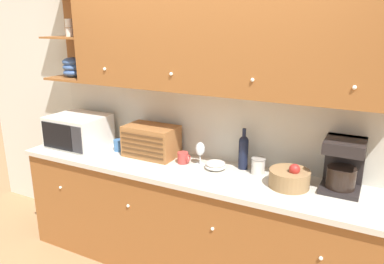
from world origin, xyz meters
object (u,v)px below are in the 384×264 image
bowl_stack_on_counter (215,165)px  storage_canister (258,166)px  microwave (79,131)px  mug (119,145)px  wine_glass (200,150)px  coffee_maker (343,164)px  mug_blue_second (183,158)px  fruit_basket (289,178)px  bread_box (151,141)px  wine_bottle (243,151)px

bowl_stack_on_counter → storage_canister: bearing=11.8°
microwave → mug: microwave is taller
mug → storage_canister: (1.27, 0.07, 0.01)m
wine_glass → bowl_stack_on_counter: wine_glass is taller
bowl_stack_on_counter → coffee_maker: coffee_maker is taller
microwave → coffee_maker: coffee_maker is taller
mug_blue_second → fruit_basket: 0.88m
wine_glass → microwave: bearing=-175.1°
wine_glass → storage_canister: wine_glass is taller
wine_glass → mug_blue_second: bearing=-166.0°
mug → fruit_basket: bearing=-1.9°
bread_box → mug_blue_second: (0.33, -0.03, -0.09)m
bread_box → storage_canister: 0.95m
wine_glass → wine_bottle: bearing=14.4°
wine_glass → bread_box: bearing=-179.6°
microwave → coffee_maker: bearing=3.8°
microwave → bowl_stack_on_counter: 1.36m
microwave → wine_glass: size_ratio=2.59×
wine_glass → coffee_maker: (1.07, 0.05, 0.05)m
wine_glass → coffee_maker: 1.07m
bread_box → wine_bottle: 0.81m
mug → wine_glass: 0.80m
mug → storage_canister: 1.27m
mug → bread_box: bread_box is taller
storage_canister → coffee_maker: size_ratio=0.34×
fruit_basket → mug: bearing=178.1°
mug → bread_box: bearing=5.1°
mug_blue_second → coffee_maker: bearing=3.9°
mug_blue_second → bowl_stack_on_counter: size_ratio=0.62×
bowl_stack_on_counter → fruit_basket: bearing=-5.4°
wine_glass → wine_bottle: wine_bottle is taller
mug_blue_second → bread_box: bearing=174.7°
wine_glass → storage_canister: (0.47, 0.04, -0.07)m
wine_bottle → fruit_basket: 0.45m
coffee_maker → wine_glass: bearing=-177.5°
bowl_stack_on_counter → fruit_basket: size_ratio=0.58×
microwave → wine_glass: (1.20, 0.10, -0.02)m
mug → bread_box: (0.33, 0.03, 0.08)m
bowl_stack_on_counter → storage_canister: (0.33, 0.07, 0.03)m
bread_box → coffee_maker: size_ratio=1.23×
microwave → wine_glass: bearing=4.9°
mug → fruit_basket: 1.54m
mug_blue_second → bowl_stack_on_counter: (0.29, 0.01, -0.01)m
microwave → fruit_basket: bearing=0.5°
mug → wine_glass: size_ratio=0.54×
mug → coffee_maker: size_ratio=0.28×
mug → coffee_maker: 1.87m
mug → mug_blue_second: bearing=-0.1°
fruit_basket → coffee_maker: (0.33, 0.13, 0.12)m
mug → microwave: bearing=-170.2°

